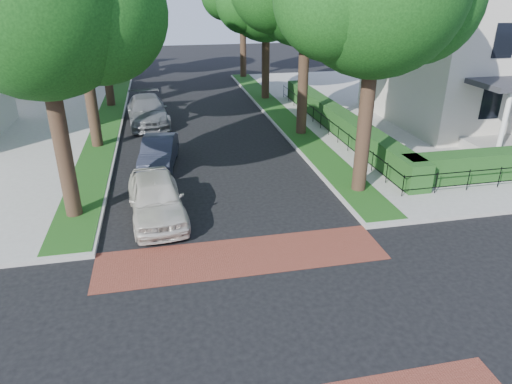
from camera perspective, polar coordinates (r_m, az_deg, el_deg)
ground at (r=11.88m, az=1.15°, el=-16.16°), size 120.00×120.00×0.00m
sidewalk_ne at (r=36.00m, az=25.75°, el=9.72°), size 30.00×30.00×0.15m
crosswalk_far at (r=14.40m, az=-1.72°, el=-8.02°), size 9.00×2.20×0.01m
grass_strip_ne at (r=29.85m, az=3.11°, el=9.65°), size 1.60×29.80×0.02m
grass_strip_nw at (r=29.09m, az=-18.16°, el=8.09°), size 1.60×29.80×0.02m
tree_left_near at (r=16.37m, az=-25.27°, el=20.66°), size 7.50×6.45×10.20m
hedge_main_road at (r=26.65m, az=10.26°, el=8.81°), size 1.00×18.00×1.20m
fence_main_road at (r=26.40m, az=8.60°, el=8.45°), size 0.06×18.00×0.90m
house_victorian at (r=31.57m, az=28.12°, el=18.62°), size 13.00×13.05×12.48m
parked_car_front at (r=16.72m, az=-12.39°, el=-0.71°), size 2.30×4.81×1.59m
parked_car_middle at (r=21.76m, az=-12.04°, el=4.94°), size 2.01×4.28×1.36m
parked_car_rear at (r=28.86m, az=-13.40°, el=9.87°), size 2.76×5.80×1.63m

